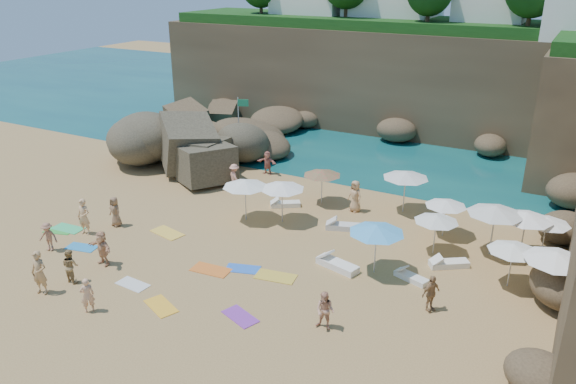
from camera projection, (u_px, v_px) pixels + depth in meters
The scene contains 47 objects.
ground at pixel (223, 243), 27.57m from camera, with size 120.00×120.00×0.00m, color tan.
seawater at pixel (407, 113), 52.05m from camera, with size 120.00×120.00×0.00m, color #0C4751.
cliff_back at pixel (416, 80), 45.60m from camera, with size 44.00×8.00×8.00m, color brown.
rock_promontory at pixel (223, 134), 45.47m from camera, with size 12.00×7.00×2.00m, color brown, non-canonical shape.
marina_masts at pixel (255, 66), 58.20m from camera, with size 3.10×0.10×6.00m.
rock_outcrop at pixel (201, 165), 38.32m from camera, with size 8.45×6.34×3.38m, color brown, non-canonical shape.
flag_pole at pixel (240, 119), 39.00m from camera, with size 0.81×0.32×4.27m.
parasol_0 at pixel (282, 186), 29.07m from camera, with size 2.36×2.36×2.23m.
parasol_1 at pixel (446, 203), 27.62m from camera, with size 2.05×2.05×1.94m.
parasol_2 at pixel (406, 175), 30.26m from camera, with size 2.50×2.50×2.37m.
parasol_3 at pixel (547, 221), 25.63m from camera, with size 2.09×2.09×1.98m.
parasol_4 at pixel (557, 256), 21.71m from camera, with size 2.51×2.51×2.37m.
parasol_5 at pixel (245, 183), 29.31m from camera, with size 2.39×2.39×2.26m.
parasol_6 at pixel (322, 172), 31.45m from camera, with size 2.16×2.16×2.04m.
parasol_7 at pixel (526, 216), 25.53m from camera, with size 2.37×2.37×2.24m.
parasol_8 at pixel (496, 210), 25.68m from camera, with size 2.59×2.59×2.45m.
parasol_9 at pixel (437, 218), 25.90m from camera, with size 2.07×2.07×1.96m.
parasol_10 at pixel (377, 229), 24.11m from camera, with size 2.45×2.45×2.31m.
parasol_11 at pixel (514, 248), 23.14m from camera, with size 2.11×2.11×2.00m.
lounger_0 at pixel (285, 204), 31.69m from camera, with size 1.67×0.56×0.26m, color white.
lounger_1 at pixel (344, 227), 28.91m from camera, with size 1.87×0.62×0.29m, color silver.
lounger_2 at pixel (502, 217), 29.96m from camera, with size 1.93×0.64×0.30m, color silver.
lounger_3 at pixel (337, 265), 25.18m from camera, with size 2.01×0.67×0.31m, color white.
lounger_4 at pixel (411, 278), 24.22m from camera, with size 1.53×0.51×0.24m, color white.
lounger_5 at pixel (449, 264), 25.32m from camera, with size 1.75×0.58×0.27m, color white.
towel_0 at pixel (82, 247), 27.07m from camera, with size 1.49×0.75×0.03m, color #2586C9.
towel_2 at pixel (161, 306), 22.38m from camera, with size 1.59×0.79×0.03m, color yellow.
towel_3 at pixel (68, 228), 29.02m from camera, with size 1.66×0.83×0.03m, color #38C675.
towel_4 at pixel (167, 233), 28.54m from camera, with size 1.78×0.89×0.03m, color yellow.
towel_5 at pixel (133, 284), 23.92m from camera, with size 1.46×0.73×0.03m, color silver.
towel_6 at pixel (240, 316), 21.72m from camera, with size 1.53×0.77×0.03m, color purple.
towel_8 at pixel (243, 269), 25.14m from camera, with size 1.54×0.77×0.03m, color blue.
towel_10 at pixel (211, 270), 25.06m from camera, with size 1.77×0.88×0.03m, color orange.
towel_11 at pixel (59, 231), 28.77m from camera, with size 1.45×0.73×0.03m, color green.
towel_12 at pixel (276, 276), 24.51m from camera, with size 1.78×0.89×0.03m, color gold.
person_stand_0 at pixel (84, 217), 28.12m from camera, with size 0.69×0.45×1.89m, color #E2AE76.
person_stand_1 at pixel (70, 266), 23.90m from camera, with size 0.74×0.58×1.52m, color #A28351.
person_stand_2 at pixel (235, 177), 33.85m from camera, with size 1.04×0.43×1.61m, color #EC9E86.
person_stand_3 at pixel (431, 293), 21.86m from camera, with size 0.90×0.37×1.53m, color #A07950.
person_stand_4 at pixel (355, 196), 30.79m from camera, with size 0.87×0.48×1.79m, color tan.
person_stand_5 at pixel (267, 163), 36.40m from camera, with size 1.44×0.41×1.55m, color #C87464.
person_stand_6 at pixel (87, 295), 21.80m from camera, with size 0.54×0.35×1.48m, color #E1A780.
person_lie_0 at pixel (50, 247), 26.71m from camera, with size 0.91×1.41×0.38m, color #A36E51.
person_lie_2 at pixel (116, 222), 29.28m from camera, with size 0.77×1.57×0.42m, color #876243.
person_lie_3 at pixel (104, 260), 25.46m from camera, with size 1.49×1.61×0.43m, color tan.
person_lie_4 at pixel (42, 288), 23.21m from camera, with size 0.69×1.89×0.45m, color tan.
person_lie_5 at pixel (325, 323), 20.88m from camera, with size 0.74×1.53×0.58m, color tan.
Camera 1 is at (14.51, -20.17, 12.60)m, focal length 35.00 mm.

